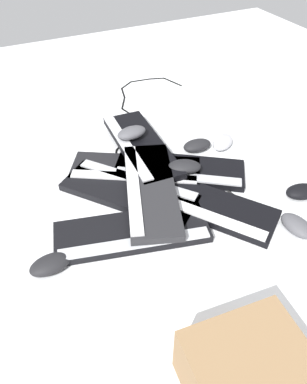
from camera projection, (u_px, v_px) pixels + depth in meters
The scene contains 18 objects.
ground_plane at pixel (158, 208), 1.17m from camera, with size 3.20×3.20×0.00m, color white.
keyboard_0 at pixel (136, 170), 1.29m from camera, with size 0.35×0.46×0.03m.
keyboard_1 at pixel (130, 192), 1.20m from camera, with size 0.44×0.39×0.03m.
keyboard_2 at pixel (132, 233), 1.07m from camera, with size 0.25×0.46×0.03m.
keyboard_3 at pixel (204, 205), 1.16m from camera, with size 0.44×0.38×0.03m.
keyboard_4 at pixel (179, 170), 1.29m from camera, with size 0.37×0.45×0.03m.
keyboard_5 at pixel (150, 188), 1.17m from camera, with size 0.46×0.29×0.03m.
keyboard_6 at pixel (141, 146), 1.35m from camera, with size 0.45×0.17×0.03m.
mouse_0 at pixel (184, 167), 1.24m from camera, with size 0.11×0.07×0.04m, color black.
mouse_1 at pixel (50, 264), 0.98m from camera, with size 0.11×0.07×0.04m, color black.
mouse_2 at pixel (302, 191), 1.20m from camera, with size 0.11×0.07×0.04m, color black.
mouse_3 at pixel (297, 226), 1.08m from camera, with size 0.11×0.07×0.04m, color #4C4C51.
mouse_4 at pixel (223, 142), 1.41m from camera, with size 0.11×0.07×0.04m, color #B7B7BC.
mouse_5 at pixel (197, 145), 1.39m from camera, with size 0.11×0.07×0.04m, color black.
mouse_6 at pixel (132, 133), 1.34m from camera, with size 0.11×0.07×0.04m, color #4C4C51.
cable_0 at pixel (181, 168), 1.31m from camera, with size 0.68×0.20×0.01m.
cable_1 at pixel (136, 103), 1.67m from camera, with size 0.57×0.51×0.01m.
cardboard_box at pixel (243, 367), 0.73m from camera, with size 0.23×0.17×0.14m, color olive.
Camera 1 is at (-0.75, 0.37, 0.81)m, focal length 35.00 mm.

